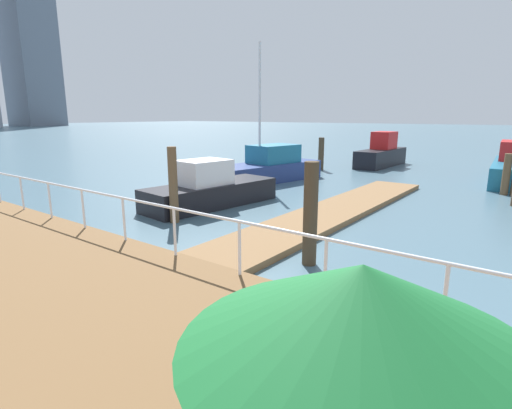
% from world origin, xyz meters
% --- Properties ---
extents(ground_plane, '(300.00, 300.00, 0.00)m').
position_xyz_m(ground_plane, '(0.00, 20.00, 0.00)').
color(ground_plane, '#476675').
extents(floating_dock, '(14.12, 2.00, 0.18)m').
position_xyz_m(floating_dock, '(3.56, 10.20, 0.09)').
color(floating_dock, olive).
rests_on(floating_dock, ground_plane).
extents(boardwalk_railing, '(0.06, 30.65, 1.08)m').
position_xyz_m(boardwalk_railing, '(-3.15, 9.71, 1.25)').
color(boardwalk_railing, white).
rests_on(boardwalk_railing, boardwalk).
extents(dock_piling_1, '(0.31, 0.31, 1.78)m').
position_xyz_m(dock_piling_1, '(11.34, 5.84, 0.89)').
color(dock_piling_1, brown).
rests_on(dock_piling_1, ground_plane).
extents(dock_piling_2, '(0.35, 0.35, 2.01)m').
position_xyz_m(dock_piling_2, '(13.77, 16.01, 1.01)').
color(dock_piling_2, '#473826').
rests_on(dock_piling_2, ground_plane).
extents(dock_piling_3, '(0.33, 0.33, 2.39)m').
position_xyz_m(dock_piling_3, '(-0.96, 8.53, 1.19)').
color(dock_piling_3, '#473826').
rests_on(dock_piling_3, ground_plane).
extents(dock_piling_4, '(0.29, 0.29, 2.42)m').
position_xyz_m(dock_piling_4, '(-0.32, 13.82, 1.21)').
color(dock_piling_4, brown).
rests_on(dock_piling_4, ground_plane).
extents(moored_boat_0, '(5.56, 1.66, 2.28)m').
position_xyz_m(moored_boat_0, '(17.89, 13.64, 0.80)').
color(moored_boat_0, black).
rests_on(moored_boat_0, ground_plane).
extents(moored_boat_2, '(5.56, 2.42, 1.77)m').
position_xyz_m(moored_boat_2, '(2.12, 14.56, 0.63)').
color(moored_boat_2, black).
rests_on(moored_boat_2, ground_plane).
extents(moored_boat_3, '(7.63, 3.37, 6.82)m').
position_xyz_m(moored_boat_3, '(7.89, 16.27, 0.68)').
color(moored_boat_3, navy).
rests_on(moored_boat_3, ground_plane).
extents(patio_umbrella, '(1.87, 1.87, 2.28)m').
position_xyz_m(patio_umbrella, '(-6.91, 4.95, 2.45)').
color(patio_umbrella, '#B2B2B7').
rests_on(patio_umbrella, boardwalk).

